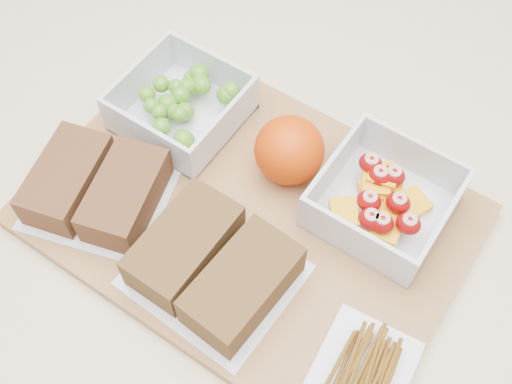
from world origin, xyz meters
TOP-DOWN VIEW (x-y plane):
  - counter at (0.00, 0.00)m, footprint 1.20×0.90m
  - cutting_board at (-0.01, -0.01)m, footprint 0.42×0.30m
  - grape_container at (-0.13, 0.04)m, footprint 0.12×0.12m
  - fruit_container at (0.10, 0.06)m, footprint 0.12×0.12m
  - orange at (-0.00, 0.05)m, footprint 0.07×0.07m
  - sandwich_bag_left at (-0.14, -0.09)m, footprint 0.16×0.15m
  - sandwich_bag_center at (0.00, -0.09)m, footprint 0.15×0.13m
  - pretzel_bag at (0.17, -0.09)m, footprint 0.09×0.11m

SIDE VIEW (x-z plane):
  - counter at x=0.00m, z-range 0.00..0.90m
  - cutting_board at x=-0.01m, z-range 0.90..0.92m
  - pretzel_bag at x=0.17m, z-range 0.92..0.94m
  - fruit_container at x=0.10m, z-range 0.91..0.96m
  - sandwich_bag_left at x=-0.14m, z-range 0.92..0.96m
  - grape_container at x=-0.13m, z-range 0.91..0.96m
  - sandwich_bag_center at x=0.00m, z-range 0.92..0.96m
  - orange at x=0.00m, z-range 0.92..0.99m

